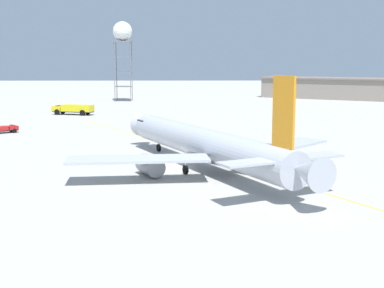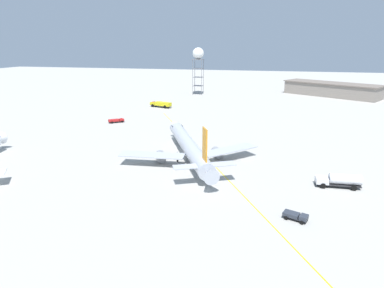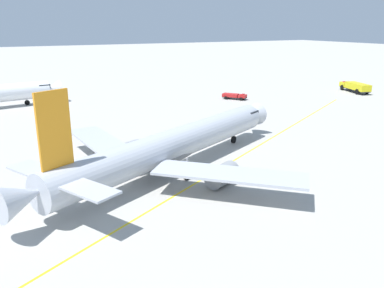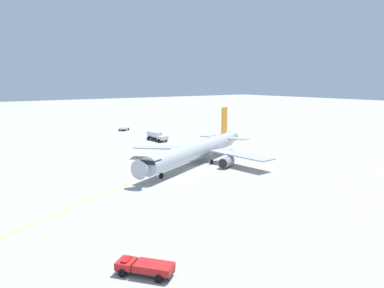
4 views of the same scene
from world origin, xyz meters
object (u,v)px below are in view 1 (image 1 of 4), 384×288
Objects in this scene: radar_tower at (123,34)px; fire_tender_truck at (74,109)px; ops_pickup_truck at (2,129)px; airliner_main at (205,145)px.

fire_tender_truck is at bearing 170.84° from radar_tower.
radar_tower is (78.54, -13.56, 21.17)m from ops_pickup_truck.
fire_tender_truck is (66.43, 29.95, -1.48)m from airliner_main.
radar_tower is at bearing 42.52° from ops_pickup_truck.
ops_pickup_truck is at bearing 170.21° from radar_tower.
radar_tower reaches higher than fire_tender_truck.
radar_tower reaches higher than ops_pickup_truck.
radar_tower is at bearing -82.02° from fire_tender_truck.
ops_pickup_truck is 0.52× the size of fire_tender_truck.
radar_tower is at bearing -14.21° from airliner_main.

